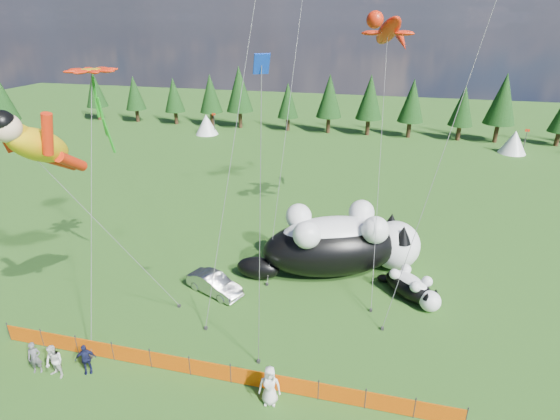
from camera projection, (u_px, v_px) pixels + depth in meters
name	position (u px, v px, depth m)	size (l,w,h in m)	color
ground	(233.00, 336.00, 22.79)	(160.00, 160.00, 0.00)	#0C3209
safety_fence	(210.00, 370.00, 19.92)	(22.06, 0.06, 1.10)	#262626
tree_line	(339.00, 105.00, 61.14)	(90.00, 4.00, 8.00)	black
festival_tents	(420.00, 137.00, 55.35)	(50.00, 3.20, 2.80)	white
cat_large	(341.00, 243.00, 27.85)	(11.51, 7.34, 4.35)	black
cat_small	(411.00, 287.00, 25.59)	(3.66, 3.55, 1.64)	black
car	(214.00, 284.00, 26.18)	(1.28, 3.66, 1.20)	#ABABB0
spectator_a	(35.00, 358.00, 20.19)	(0.60, 0.39, 1.65)	#535358
spectator_b	(54.00, 362.00, 19.86)	(0.85, 0.50, 1.75)	silver
spectator_c	(86.00, 359.00, 20.17)	(0.92, 0.47, 1.58)	#161A3D
spectator_e	(270.00, 386.00, 18.49)	(0.94, 0.61, 1.92)	silver
superhero_kite	(39.00, 145.00, 19.11)	(6.71, 5.89, 12.83)	gold
gecko_kite	(388.00, 31.00, 27.82)	(4.72, 13.64, 17.42)	red
flower_kite	(92.00, 74.00, 21.88)	(3.48, 7.73, 14.12)	red
diamond_kite_c	(261.00, 83.00, 15.21)	(1.12, 0.88, 14.55)	#0C36C1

